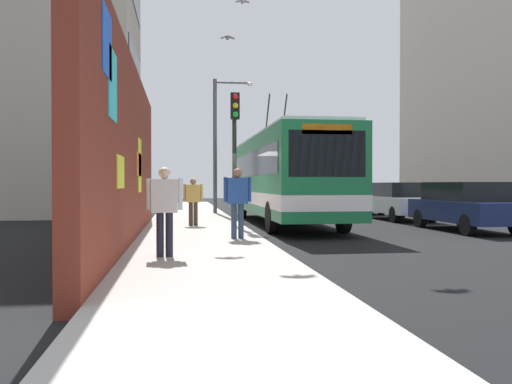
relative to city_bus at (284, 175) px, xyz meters
The scene contains 15 objects.
ground_plane 3.79m from the city_bus, 146.95° to the left, with size 80.00×80.00×0.00m, color black.
sidewalk_slab 4.73m from the city_bus, 129.13° to the left, with size 48.00×3.20×0.15m, color #ADA8A0.
graffiti_wall 8.10m from the city_bus, 140.46° to the left, with size 15.08×0.32×4.50m.
building_far_left 15.49m from the city_bus, 55.95° to the left, with size 8.02×9.81×19.71m.
building_far_right 19.78m from the city_bus, 58.44° to the right, with size 13.84×7.33×20.80m.
city_bus is the anchor object (origin of this frame).
parked_car_navy 6.50m from the city_bus, 125.91° to the right, with size 4.72×1.78×1.58m.
parked_car_white 5.52m from the city_bus, 73.46° to the right, with size 4.50×1.78×1.58m.
parked_car_champagne 8.71m from the city_bus, 36.94° to the right, with size 4.63×1.75×1.58m.
parked_car_red 13.83m from the city_bus, 22.15° to the right, with size 4.14×1.77×1.58m.
pedestrian_midblock 4.18m from the city_bus, 122.24° to the left, with size 0.22×0.64×1.56m.
pedestrian_near_wall 10.62m from the city_bus, 156.71° to the left, with size 0.23×0.68×1.69m.
pedestrian_at_curb 7.05m from the city_bus, 159.38° to the left, with size 0.24×0.70×1.76m.
traffic_light 3.69m from the city_bus, 142.11° to the left, with size 0.49×0.28×4.31m.
street_lamp 6.10m from the city_bus, 20.56° to the left, with size 0.44×1.88×6.32m.
Camera 1 is at (-17.15, 2.10, 1.52)m, focal length 37.57 mm.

